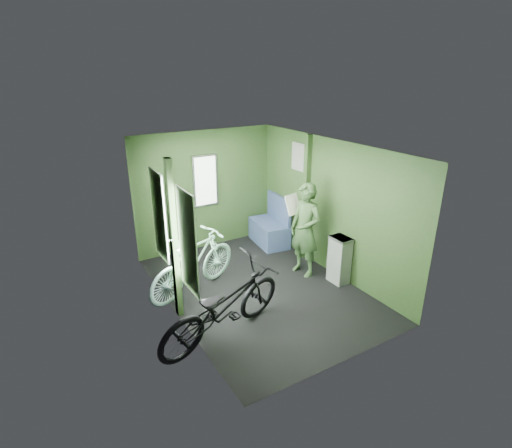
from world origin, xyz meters
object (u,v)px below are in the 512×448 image
at_px(passenger, 305,230).
at_px(bench_seat, 270,230).
at_px(bicycle_black, 225,339).
at_px(bicycle_mint, 196,292).
at_px(waste_box, 339,260).

distance_m(passenger, bench_seat, 1.48).
relative_size(bicycle_black, bicycle_mint, 1.15).
xyz_separation_m(bicycle_black, waste_box, (2.32, 0.39, 0.40)).
bearing_deg(waste_box, passenger, 119.45).
bearing_deg(bicycle_mint, passenger, -120.94).
bearing_deg(waste_box, bicycle_mint, 157.49).
xyz_separation_m(waste_box, bench_seat, (-0.11, 1.92, -0.11)).
relative_size(bicycle_mint, waste_box, 2.15).
relative_size(bicycle_black, bench_seat, 2.03).
bearing_deg(bicycle_black, waste_box, -95.68).
bearing_deg(bicycle_mint, waste_box, -132.65).
distance_m(bicycle_black, bench_seat, 3.21).
relative_size(waste_box, bench_seat, 0.82).
xyz_separation_m(bicycle_mint, waste_box, (2.18, -0.90, 0.40)).
distance_m(bicycle_black, waste_box, 2.38).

